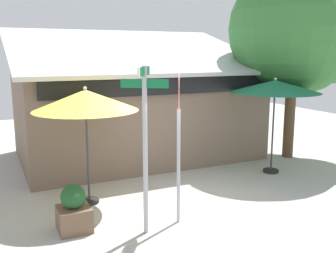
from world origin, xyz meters
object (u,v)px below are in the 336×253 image
(stop_sign, at_px, (179,122))
(sidewalk_planter, at_px, (74,210))
(shade_tree, at_px, (302,32))
(street_sign_post, at_px, (145,134))
(patio_umbrella_forest_green_center, at_px, (275,87))
(patio_umbrella_mustard_left, at_px, (86,101))

(stop_sign, height_order, sidewalk_planter, stop_sign)
(shade_tree, distance_m, sidewalk_planter, 8.93)
(street_sign_post, relative_size, patio_umbrella_forest_green_center, 1.16)
(stop_sign, distance_m, shade_tree, 6.78)
(patio_umbrella_forest_green_center, height_order, sidewalk_planter, patio_umbrella_forest_green_center)
(stop_sign, xyz_separation_m, patio_umbrella_mustard_left, (-1.39, 1.79, 0.29))
(stop_sign, bearing_deg, sidewalk_planter, 165.74)
(street_sign_post, height_order, patio_umbrella_forest_green_center, street_sign_post)
(patio_umbrella_forest_green_center, xyz_separation_m, shade_tree, (1.87, 1.04, 1.56))
(sidewalk_planter, bearing_deg, stop_sign, -14.26)
(stop_sign, xyz_separation_m, patio_umbrella_forest_green_center, (3.94, 1.85, 0.39))
(street_sign_post, height_order, stop_sign, street_sign_post)
(stop_sign, height_order, patio_umbrella_mustard_left, stop_sign)
(patio_umbrella_mustard_left, bearing_deg, street_sign_post, -72.67)
(street_sign_post, bearing_deg, patio_umbrella_mustard_left, 107.33)
(patio_umbrella_forest_green_center, bearing_deg, street_sign_post, -156.82)
(patio_umbrella_mustard_left, distance_m, sidewalk_planter, 2.42)
(street_sign_post, xyz_separation_m, sidewalk_planter, (-1.23, 0.67, -1.53))
(patio_umbrella_mustard_left, height_order, patio_umbrella_forest_green_center, patio_umbrella_forest_green_center)
(shade_tree, bearing_deg, patio_umbrella_mustard_left, -171.29)
(street_sign_post, relative_size, sidewalk_planter, 3.40)
(street_sign_post, distance_m, patio_umbrella_forest_green_center, 5.16)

